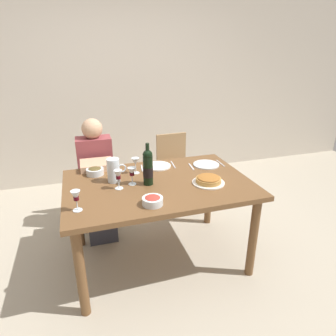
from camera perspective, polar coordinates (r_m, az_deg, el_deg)
ground_plane at (r=2.78m, az=-1.71°, el=-17.19°), size 8.00×8.00×0.00m
back_wall at (r=4.16m, az=-9.96°, el=16.77°), size 8.00×0.10×2.80m
dining_table at (r=2.41m, az=-1.88°, el=-4.81°), size 1.50×1.00×0.76m
wine_bottle at (r=2.29m, az=-3.97°, el=0.15°), size 0.08×0.08×0.34m
water_pitcher at (r=2.39m, az=-10.62°, el=-0.71°), size 0.16×0.10×0.20m
baked_tart at (r=2.37m, az=7.97°, el=-2.35°), size 0.26×0.26×0.06m
salad_bowl at (r=2.03m, az=-3.05°, el=-6.36°), size 0.15×0.15×0.06m
olive_bowl at (r=2.58m, az=-14.16°, el=-0.56°), size 0.15×0.15×0.07m
wine_glass_left_diner at (r=2.02m, az=-17.65°, el=-5.40°), size 0.06×0.06×0.15m
wine_glass_right_diner at (r=2.25m, az=-9.76°, el=-1.50°), size 0.06×0.06×0.15m
wine_glass_centre at (r=2.31m, az=-7.12°, el=-0.88°), size 0.07×0.07×0.14m
wine_glass_spare at (r=2.53m, az=-6.42°, el=1.14°), size 0.07×0.07×0.14m
dinner_plate_left_setting at (r=2.69m, az=-2.03°, el=0.41°), size 0.24×0.24×0.01m
dinner_plate_right_setting at (r=2.75m, az=7.51°, el=0.68°), size 0.24×0.24×0.01m
fork_left_setting at (r=2.66m, az=-5.14°, el=-0.02°), size 0.04×0.16×0.00m
knife_left_setting at (r=2.73m, az=1.00°, el=0.69°), size 0.03×0.18×0.00m
knife_right_setting at (r=2.81m, az=10.29°, el=0.94°), size 0.01×0.18×0.00m
spoon_right_setting at (r=2.69m, az=4.60°, el=0.26°), size 0.03×0.16×0.00m
chair_left at (r=3.21m, az=-13.88°, el=-1.78°), size 0.40×0.40×0.87m
diner_left at (r=2.95m, az=-13.77°, el=-1.43°), size 0.34×0.50×1.16m
chair_right at (r=3.40m, az=1.23°, el=0.25°), size 0.42×0.42×0.87m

